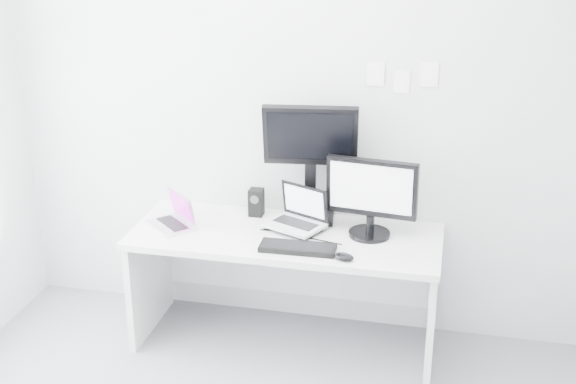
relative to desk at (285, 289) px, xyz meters
name	(u,v)px	position (x,y,z in m)	size (l,w,h in m)	color
back_wall	(298,115)	(0.00, 0.35, 0.99)	(3.60, 3.60, 0.00)	#B4B7B9
desk	(285,289)	(0.00, 0.00, 0.00)	(1.80, 0.70, 0.73)	silver
macbook	(170,210)	(-0.69, -0.05, 0.47)	(0.29, 0.22, 0.22)	silver
speaker	(256,202)	(-0.24, 0.23, 0.45)	(0.08, 0.08, 0.17)	black
dell_laptop	(294,210)	(0.04, 0.05, 0.50)	(0.32, 0.25, 0.27)	silver
rear_monitor	(310,161)	(0.10, 0.23, 0.74)	(0.55, 0.20, 0.75)	black
samsung_monitor	(371,197)	(0.48, 0.08, 0.61)	(0.52, 0.24, 0.48)	black
keyboard	(298,248)	(0.12, -0.20, 0.38)	(0.42, 0.15, 0.03)	black
mouse	(344,257)	(0.38, -0.26, 0.38)	(0.12, 0.07, 0.04)	black
wall_note_0	(376,74)	(0.45, 0.34, 1.26)	(0.10, 0.00, 0.14)	white
wall_note_1	(402,82)	(0.60, 0.34, 1.22)	(0.09, 0.00, 0.13)	white
wall_note_2	(429,75)	(0.75, 0.34, 1.26)	(0.10, 0.00, 0.14)	white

